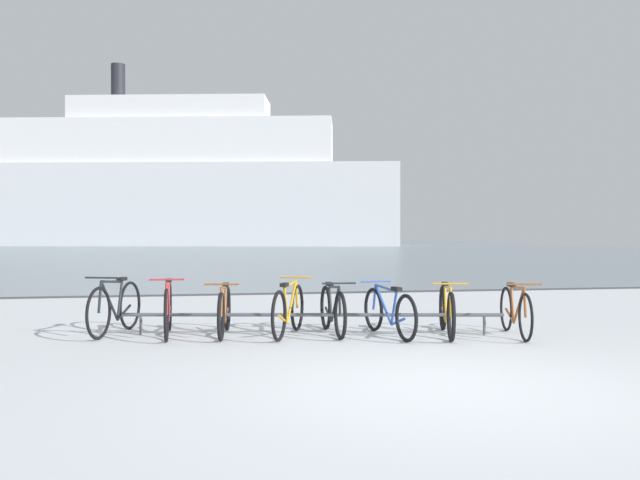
{
  "coord_description": "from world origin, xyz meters",
  "views": [
    {
      "loc": [
        -2.32,
        -6.09,
        1.42
      ],
      "look_at": [
        -0.26,
        4.85,
        1.31
      ],
      "focal_mm": 38.7,
      "sensor_mm": 36.0,
      "label": 1
    }
  ],
  "objects_px": {
    "bicycle_4": "(333,310)",
    "bicycle_6": "(447,311)",
    "bicycle_0": "(115,307)",
    "bicycle_7": "(515,311)",
    "bicycle_1": "(168,309)",
    "bicycle_5": "(389,312)",
    "ferry_ship": "(179,185)",
    "bicycle_3": "(289,310)",
    "bicycle_2": "(224,311)"
  },
  "relations": [
    {
      "from": "bicycle_0",
      "to": "ferry_ship",
      "type": "relative_size",
      "value": 0.03
    },
    {
      "from": "bicycle_1",
      "to": "bicycle_6",
      "type": "distance_m",
      "value": 3.86
    },
    {
      "from": "bicycle_7",
      "to": "ferry_ship",
      "type": "xyz_separation_m",
      "value": [
        -5.77,
        72.47,
        6.69
      ]
    },
    {
      "from": "bicycle_3",
      "to": "bicycle_2",
      "type": "bearing_deg",
      "value": 168.5
    },
    {
      "from": "bicycle_1",
      "to": "bicycle_6",
      "type": "xyz_separation_m",
      "value": [
        3.8,
        -0.69,
        -0.03
      ]
    },
    {
      "from": "bicycle_1",
      "to": "bicycle_4",
      "type": "bearing_deg",
      "value": -6.95
    },
    {
      "from": "bicycle_4",
      "to": "bicycle_3",
      "type": "bearing_deg",
      "value": -179.28
    },
    {
      "from": "bicycle_1",
      "to": "bicycle_7",
      "type": "height_order",
      "value": "bicycle_1"
    },
    {
      "from": "bicycle_3",
      "to": "ferry_ship",
      "type": "bearing_deg",
      "value": 92.15
    },
    {
      "from": "bicycle_4",
      "to": "bicycle_1",
      "type": "bearing_deg",
      "value": 173.05
    },
    {
      "from": "bicycle_5",
      "to": "ferry_ship",
      "type": "distance_m",
      "value": 72.58
    },
    {
      "from": "bicycle_1",
      "to": "bicycle_2",
      "type": "xyz_separation_m",
      "value": [
        0.77,
        -0.11,
        -0.03
      ]
    },
    {
      "from": "bicycle_0",
      "to": "bicycle_1",
      "type": "distance_m",
      "value": 0.8
    },
    {
      "from": "bicycle_3",
      "to": "bicycle_4",
      "type": "xyz_separation_m",
      "value": [
        0.63,
        0.01,
        -0.01
      ]
    },
    {
      "from": "bicycle_0",
      "to": "bicycle_4",
      "type": "relative_size",
      "value": 1.0
    },
    {
      "from": "ferry_ship",
      "to": "bicycle_5",
      "type": "bearing_deg",
      "value": -86.79
    },
    {
      "from": "bicycle_7",
      "to": "bicycle_5",
      "type": "bearing_deg",
      "value": 169.56
    },
    {
      "from": "bicycle_0",
      "to": "bicycle_5",
      "type": "bearing_deg",
      "value": -13.35
    },
    {
      "from": "bicycle_3",
      "to": "bicycle_4",
      "type": "height_order",
      "value": "bicycle_3"
    },
    {
      "from": "bicycle_0",
      "to": "bicycle_5",
      "type": "height_order",
      "value": "bicycle_0"
    },
    {
      "from": "bicycle_3",
      "to": "ferry_ship",
      "type": "relative_size",
      "value": 0.03
    },
    {
      "from": "bicycle_2",
      "to": "bicycle_7",
      "type": "xyz_separation_m",
      "value": [
        3.95,
        -0.79,
        0.01
      ]
    },
    {
      "from": "bicycle_3",
      "to": "bicycle_5",
      "type": "bearing_deg",
      "value": -12.46
    },
    {
      "from": "bicycle_5",
      "to": "ferry_ship",
      "type": "bearing_deg",
      "value": 93.21
    },
    {
      "from": "bicycle_5",
      "to": "bicycle_6",
      "type": "relative_size",
      "value": 1.0
    },
    {
      "from": "bicycle_0",
      "to": "bicycle_7",
      "type": "distance_m",
      "value": 5.59
    },
    {
      "from": "bicycle_2",
      "to": "bicycle_5",
      "type": "xyz_separation_m",
      "value": [
        2.23,
        -0.48,
        -0.01
      ]
    },
    {
      "from": "bicycle_0",
      "to": "bicycle_1",
      "type": "bearing_deg",
      "value": -22.28
    },
    {
      "from": "bicycle_0",
      "to": "bicycle_4",
      "type": "bearing_deg",
      "value": -10.91
    },
    {
      "from": "bicycle_2",
      "to": "ferry_ship",
      "type": "bearing_deg",
      "value": 91.45
    },
    {
      "from": "bicycle_2",
      "to": "bicycle_6",
      "type": "height_order",
      "value": "bicycle_6"
    },
    {
      "from": "bicycle_4",
      "to": "bicycle_6",
      "type": "height_order",
      "value": "bicycle_6"
    },
    {
      "from": "bicycle_0",
      "to": "bicycle_7",
      "type": "xyz_separation_m",
      "value": [
        5.46,
        -1.2,
        -0.03
      ]
    },
    {
      "from": "bicycle_0",
      "to": "bicycle_7",
      "type": "bearing_deg",
      "value": -12.44
    },
    {
      "from": "bicycle_2",
      "to": "bicycle_6",
      "type": "bearing_deg",
      "value": -10.8
    },
    {
      "from": "bicycle_5",
      "to": "ferry_ship",
      "type": "xyz_separation_m",
      "value": [
        -4.05,
        72.16,
        6.7
      ]
    },
    {
      "from": "bicycle_4",
      "to": "bicycle_7",
      "type": "height_order",
      "value": "same"
    },
    {
      "from": "bicycle_0",
      "to": "bicycle_2",
      "type": "distance_m",
      "value": 1.56
    },
    {
      "from": "bicycle_5",
      "to": "bicycle_3",
      "type": "bearing_deg",
      "value": 167.54
    },
    {
      "from": "bicycle_6",
      "to": "bicycle_7",
      "type": "bearing_deg",
      "value": -13.23
    },
    {
      "from": "bicycle_6",
      "to": "bicycle_7",
      "type": "distance_m",
      "value": 0.94
    },
    {
      "from": "bicycle_1",
      "to": "bicycle_5",
      "type": "distance_m",
      "value": 3.05
    },
    {
      "from": "bicycle_3",
      "to": "bicycle_6",
      "type": "height_order",
      "value": "bicycle_3"
    },
    {
      "from": "bicycle_4",
      "to": "bicycle_5",
      "type": "height_order",
      "value": "bicycle_4"
    },
    {
      "from": "bicycle_6",
      "to": "ferry_ship",
      "type": "bearing_deg",
      "value": 93.84
    },
    {
      "from": "bicycle_7",
      "to": "bicycle_3",
      "type": "bearing_deg",
      "value": 168.67
    },
    {
      "from": "bicycle_3",
      "to": "bicycle_6",
      "type": "distance_m",
      "value": 2.19
    },
    {
      "from": "bicycle_3",
      "to": "bicycle_4",
      "type": "relative_size",
      "value": 0.96
    },
    {
      "from": "bicycle_6",
      "to": "bicycle_3",
      "type": "bearing_deg",
      "value": 169.48
    },
    {
      "from": "bicycle_1",
      "to": "ferry_ship",
      "type": "bearing_deg",
      "value": 90.84
    }
  ]
}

